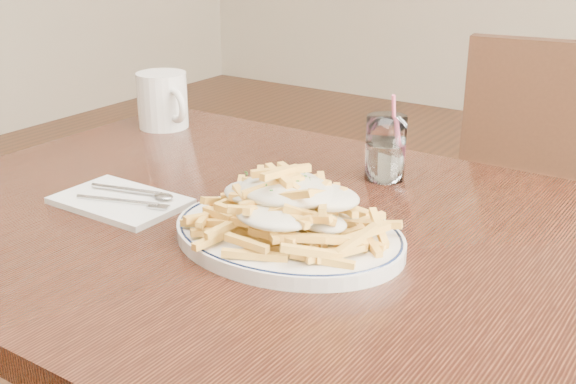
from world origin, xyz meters
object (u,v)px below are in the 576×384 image
Objects in this scene: loaded_fries at (288,200)px; coffee_mug at (163,100)px; table at (298,280)px; water_glass at (385,152)px; chair_far at (564,221)px; fries_plate at (288,235)px.

loaded_fries is 1.83× the size of coffee_mug.
coffee_mug reaches higher than loaded_fries.
coffee_mug is at bearing 151.74° from table.
water_glass is at bearing 88.63° from table.
loaded_fries is 1.77× the size of water_glass.
table is at bearing 107.80° from loaded_fries.
table is 0.15m from loaded_fries.
chair_far reaches higher than coffee_mug.
fries_plate is 0.59m from coffee_mug.
water_glass reaches higher than loaded_fries.
chair_far is 0.89m from loaded_fries.
chair_far reaches higher than table.
coffee_mug is (-0.49, 0.26, 0.13)m from table.
water_glass reaches higher than table.
loaded_fries is (-0.00, 0.00, 0.05)m from fries_plate.
fries_plate is 2.46× the size of water_glass.
fries_plate is (0.01, -0.05, 0.09)m from table.
chair_far is 0.87m from fries_plate.
water_glass is (-0.17, -0.54, 0.27)m from chair_far.
water_glass reaches higher than coffee_mug.
coffee_mug is (-0.50, 0.02, 0.01)m from water_glass.
loaded_fries is at bearing -101.16° from chair_far.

